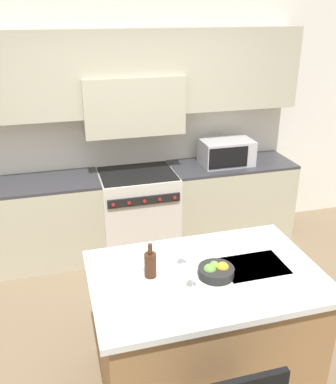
{
  "coord_description": "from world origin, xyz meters",
  "views": [
    {
      "loc": [
        -0.83,
        -2.6,
        2.6
      ],
      "look_at": [
        0.03,
        0.53,
        1.18
      ],
      "focal_mm": 40.0,
      "sensor_mm": 36.0,
      "label": 1
    }
  ],
  "objects_px": {
    "wine_bottle": "(150,264)",
    "wine_glass_far": "(183,249)",
    "wine_glass_near": "(193,270)",
    "fruit_bowl": "(216,271)",
    "microwave": "(226,152)",
    "range_stove": "(138,212)"
  },
  "relations": [
    {
      "from": "wine_bottle",
      "to": "wine_glass_far",
      "type": "height_order",
      "value": "wine_bottle"
    },
    {
      "from": "range_stove",
      "to": "wine_bottle",
      "type": "distance_m",
      "value": 2.02
    },
    {
      "from": "fruit_bowl",
      "to": "wine_glass_far",
      "type": "bearing_deg",
      "value": 134.71
    },
    {
      "from": "wine_bottle",
      "to": "wine_glass_near",
      "type": "relative_size",
      "value": 1.24
    },
    {
      "from": "microwave",
      "to": "wine_bottle",
      "type": "distance_m",
      "value": 2.36
    },
    {
      "from": "wine_bottle",
      "to": "wine_glass_near",
      "type": "xyz_separation_m",
      "value": [
        0.23,
        -0.2,
        0.04
      ]
    },
    {
      "from": "microwave",
      "to": "wine_glass_near",
      "type": "bearing_deg",
      "value": -117.62
    },
    {
      "from": "fruit_bowl",
      "to": "wine_glass_near",
      "type": "bearing_deg",
      "value": -155.28
    },
    {
      "from": "wine_bottle",
      "to": "fruit_bowl",
      "type": "height_order",
      "value": "wine_bottle"
    },
    {
      "from": "wine_glass_near",
      "to": "fruit_bowl",
      "type": "relative_size",
      "value": 0.81
    },
    {
      "from": "wine_bottle",
      "to": "wine_glass_near",
      "type": "height_order",
      "value": "wine_bottle"
    },
    {
      "from": "wine_glass_far",
      "to": "fruit_bowl",
      "type": "relative_size",
      "value": 0.81
    },
    {
      "from": "wine_bottle",
      "to": "wine_glass_far",
      "type": "xyz_separation_m",
      "value": [
        0.25,
        0.06,
        0.04
      ]
    },
    {
      "from": "range_stove",
      "to": "wine_glass_far",
      "type": "distance_m",
      "value": 1.95
    },
    {
      "from": "microwave",
      "to": "fruit_bowl",
      "type": "xyz_separation_m",
      "value": [
        -0.92,
        -2.05,
        -0.1
      ]
    },
    {
      "from": "wine_glass_near",
      "to": "wine_glass_far",
      "type": "height_order",
      "value": "same"
    },
    {
      "from": "wine_bottle",
      "to": "wine_glass_far",
      "type": "distance_m",
      "value": 0.26
    },
    {
      "from": "wine_glass_near",
      "to": "wine_bottle",
      "type": "bearing_deg",
      "value": 138.44
    },
    {
      "from": "fruit_bowl",
      "to": "microwave",
      "type": "bearing_deg",
      "value": 65.71
    },
    {
      "from": "range_stove",
      "to": "microwave",
      "type": "height_order",
      "value": "microwave"
    },
    {
      "from": "wine_glass_near",
      "to": "fruit_bowl",
      "type": "xyz_separation_m",
      "value": [
        0.19,
        0.09,
        -0.1
      ]
    },
    {
      "from": "microwave",
      "to": "fruit_bowl",
      "type": "height_order",
      "value": "microwave"
    }
  ]
}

